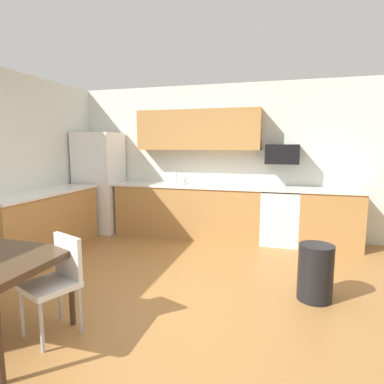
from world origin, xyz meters
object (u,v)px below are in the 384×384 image
(chair_near_table, at_px, (57,277))
(trash_bin, at_px, (315,272))
(oven_range, at_px, (280,216))
(microwave, at_px, (282,154))
(refrigerator, at_px, (100,182))

(chair_near_table, xyz_separation_m, trash_bin, (2.21, 1.26, -0.20))
(oven_range, distance_m, microwave, 1.03)
(chair_near_table, bearing_deg, trash_bin, 29.70)
(microwave, bearing_deg, trash_bin, -79.08)
(oven_range, relative_size, microwave, 1.69)
(refrigerator, height_order, chair_near_table, refrigerator)
(chair_near_table, distance_m, trash_bin, 2.55)
(oven_range, distance_m, trash_bin, 2.04)
(chair_near_table, bearing_deg, microwave, 61.74)
(refrigerator, distance_m, microwave, 3.38)
(refrigerator, relative_size, chair_near_table, 2.19)
(oven_range, xyz_separation_m, chair_near_table, (-1.80, -3.25, 0.05))
(oven_range, distance_m, chair_near_table, 3.72)
(microwave, bearing_deg, oven_range, -90.00)
(oven_range, height_order, microwave, microwave)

